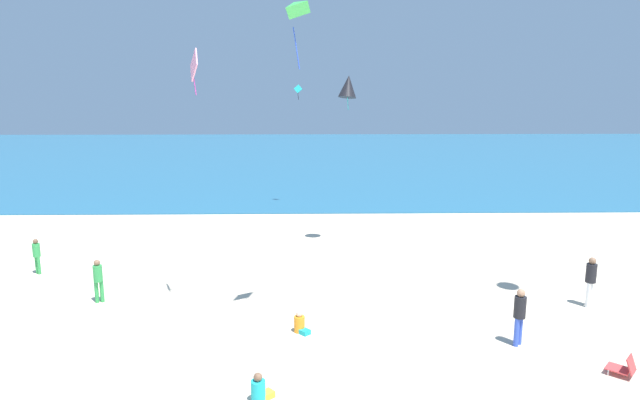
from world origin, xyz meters
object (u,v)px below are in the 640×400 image
person_7 (260,390)px  kite_teal (298,89)px  person_0 (520,313)px  kite_green (294,8)px  kite_black (348,86)px  person_6 (37,254)px  kite_pink (194,65)px  person_5 (591,278)px  person_3 (98,278)px  person_2 (300,324)px  beach_chair_far_left (624,367)px

person_7 → kite_teal: size_ratio=0.79×
person_0 → kite_green: 10.47m
kite_black → person_7: bearing=-102.7°
person_0 → person_7: bearing=-111.0°
person_7 → kite_black: size_ratio=0.45×
person_6 → kite_green: kite_green is taller
kite_pink → person_7: bearing=-66.9°
person_7 → kite_black: bearing=36.3°
person_7 → kite_green: 9.89m
kite_green → person_5: bearing=8.0°
person_6 → kite_teal: kite_teal is taller
person_6 → person_7: (9.47, -9.14, -0.55)m
person_7 → kite_pink: 9.46m
person_3 → person_5: bearing=-113.2°
kite_pink → kite_teal: (2.79, 16.45, -0.63)m
person_5 → kite_green: 12.80m
person_5 → kite_pink: bearing=-136.5°
person_3 → person_7: person_3 is taller
person_2 → kite_green: kite_green is taller
person_5 → kite_green: size_ratio=0.88×
person_6 → kite_pink: kite_pink is taller
person_2 → kite_black: size_ratio=0.43×
person_0 → person_2: size_ratio=2.47×
person_6 → person_0: bearing=105.6°
person_0 → person_7: 7.54m
kite_pink → kite_black: size_ratio=0.88×
kite_green → kite_pink: bearing=158.0°
kite_green → kite_black: size_ratio=1.23×
person_0 → person_3: 13.42m
person_7 → person_0: bearing=-20.1°
person_2 → kite_green: (-0.12, 0.43, 9.00)m
person_2 → kite_pink: (-3.13, 1.65, 7.53)m
beach_chair_far_left → person_7: bearing=48.8°
kite_teal → person_6: bearing=-128.4°
person_0 → person_5: (3.42, 2.75, 0.02)m
person_7 → person_2: bearing=35.4°
person_0 → kite_pink: bearing=-147.6°
beach_chair_far_left → kite_green: kite_green is taller
kite_green → beach_chair_far_left: bearing=-20.7°
kite_pink → kite_teal: 16.70m
person_3 → person_6: 4.63m
person_5 → kite_pink: size_ratio=1.23×
kite_pink → kite_teal: kite_pink is taller
person_2 → kite_black: bearing=123.9°
kite_green → kite_pink: size_ratio=1.39×
person_6 → kite_pink: 10.74m
kite_black → kite_pink: bearing=-124.3°
person_6 → person_7: bearing=83.0°
person_2 → kite_green: 9.01m
person_7 → kite_teal: bearing=47.6°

